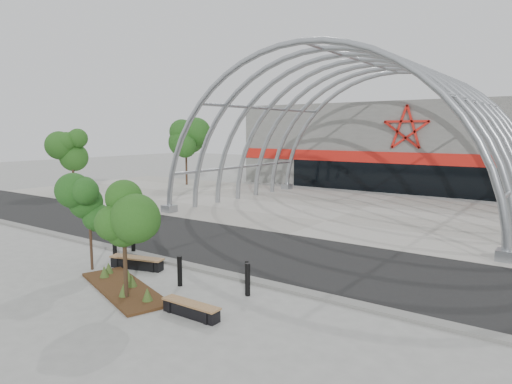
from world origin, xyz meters
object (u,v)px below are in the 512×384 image
(bench_0, at_px, (137,263))
(bollard_2, at_px, (180,271))
(bench_1, at_px, (191,310))
(street_tree_1, at_px, (123,213))
(street_tree_0, at_px, (89,207))

(bench_0, relative_size, bollard_2, 2.15)
(bench_1, relative_size, bollard_2, 1.87)
(bench_1, bearing_deg, street_tree_1, -175.07)
(street_tree_1, height_order, bench_1, street_tree_1)
(street_tree_1, relative_size, bench_0, 1.73)
(street_tree_0, distance_m, bench_0, 2.85)
(bench_0, distance_m, bench_1, 5.47)
(street_tree_0, distance_m, street_tree_1, 3.97)
(street_tree_0, bearing_deg, bollard_2, 8.63)
(bollard_2, bearing_deg, bench_1, -38.45)
(street_tree_0, xyz_separation_m, street_tree_1, (3.73, -1.32, 0.37))
(street_tree_1, bearing_deg, bench_0, 134.45)
(bench_1, bearing_deg, bollard_2, 141.55)
(street_tree_1, relative_size, bench_1, 1.99)
(street_tree_0, height_order, bench_0, street_tree_0)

